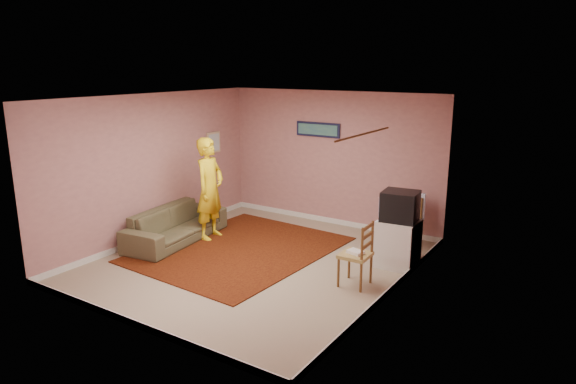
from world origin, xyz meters
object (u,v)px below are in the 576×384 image
Objects in this scene: crt_tv at (400,206)px; chair_b at (356,247)px; sofa at (176,225)px; person at (210,189)px; chair_a at (408,217)px; tv_cabinet at (398,243)px.

chair_b is (-0.24, -1.01, -0.40)m from crt_tv.
person is (0.40, 0.48, 0.62)m from sofa.
person is at bearing -46.49° from sofa.
crt_tv is at bearing -72.69° from chair_a.
person is at bearing -177.30° from crt_tv.
tv_cabinet reaches higher than sofa.
tv_cabinet is 3.89m from sofa.
sofa is at bearing -171.22° from crt_tv.
crt_tv reaches higher than sofa.
person is (-3.10, 0.46, 0.34)m from chair_b.
sofa is at bearing -145.05° from chair_a.
chair_a is 1.95m from chair_b.
chair_a is 4.07m from sofa.
chair_a is (-0.19, 0.94, 0.15)m from tv_cabinet.
tv_cabinet is at bearing 164.25° from chair_b.
crt_tv is 1.06m from chair_a.
chair_b reaches higher than sofa.
chair_b is at bearing -110.23° from crt_tv.
crt_tv is at bearing -81.43° from sofa.
crt_tv is 1.15× the size of chair_b.
chair_a is 3.51m from person.
tv_cabinet is 0.41× the size of person.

